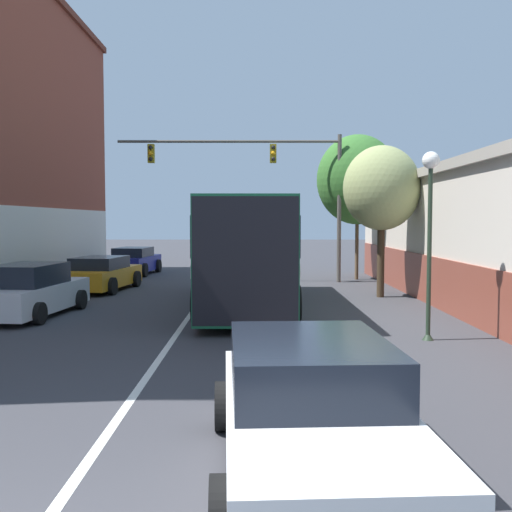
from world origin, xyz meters
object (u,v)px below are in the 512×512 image
object	(u,v)px
traffic_signal_gantry	(274,174)
street_tree_near	(384,189)
parked_car_left_near	(34,292)
hatchback_foreground	(314,411)
parked_car_left_far	(137,261)
street_tree_far	(360,180)
parked_car_left_mid	(105,274)
street_lamp	(433,215)
bus	(250,247)

from	to	relation	value
traffic_signal_gantry	street_tree_near	size ratio (longest dim) A/B	1.83
parked_car_left_near	street_tree_near	bearing A→B (deg)	-62.64
hatchback_foreground	parked_car_left_far	size ratio (longest dim) A/B	1.07
hatchback_foreground	traffic_signal_gantry	world-z (taller)	traffic_signal_gantry
hatchback_foreground	parked_car_left_near	distance (m)	12.54
traffic_signal_gantry	street_tree_far	distance (m)	4.12
parked_car_left_mid	street_tree_far	distance (m)	12.02
street_tree_far	parked_car_left_near	bearing A→B (deg)	-136.19
parked_car_left_far	street_lamp	distance (m)	19.21
parked_car_left_mid	street_tree_near	distance (m)	10.97
parked_car_left_near	traffic_signal_gantry	distance (m)	12.32
bus	street_lamp	bearing A→B (deg)	-142.55
hatchback_foreground	parked_car_left_near	bearing A→B (deg)	30.57
bus	street_tree_near	bearing A→B (deg)	-64.93
parked_car_left_near	street_tree_near	size ratio (longest dim) A/B	0.86
bus	hatchback_foreground	xyz separation A→B (m)	(0.88, -12.44, -1.19)
bus	street_tree_near	world-z (taller)	street_tree_near
street_lamp	street_tree_near	world-z (taller)	street_tree_near
traffic_signal_gantry	parked_car_left_near	bearing A→B (deg)	-126.86
hatchback_foreground	parked_car_left_mid	distance (m)	17.87
street_tree_near	parked_car_left_mid	bearing A→B (deg)	169.19
bus	hatchback_foreground	bearing A→B (deg)	-176.42
parked_car_left_far	street_tree_near	bearing A→B (deg)	-124.80
traffic_signal_gantry	street_lamp	world-z (taller)	traffic_signal_gantry
hatchback_foreground	street_tree_near	size ratio (longest dim) A/B	0.88
street_tree_near	traffic_signal_gantry	bearing A→B (deg)	126.19
street_tree_far	parked_car_left_mid	bearing A→B (deg)	-157.79
bus	parked_car_left_mid	world-z (taller)	bus
street_tree_far	street_tree_near	bearing A→B (deg)	-91.95
bus	street_lamp	size ratio (longest dim) A/B	2.47
bus	parked_car_left_far	xyz separation A→B (m)	(-5.77, 10.95, -1.20)
hatchback_foreground	street_tree_near	xyz separation A→B (m)	(3.79, 14.67, 3.14)
street_tree_far	bus	bearing A→B (deg)	-119.86
traffic_signal_gantry	street_tree_far	xyz separation A→B (m)	(3.94, 1.17, -0.18)
hatchback_foreground	street_tree_near	distance (m)	15.47
parked_car_left_near	parked_car_left_far	world-z (taller)	parked_car_left_near
street_tree_far	parked_car_left_far	bearing A→B (deg)	167.01
parked_car_left_far	street_lamp	world-z (taller)	street_lamp
parked_car_left_near	street_tree_near	distance (m)	11.93
hatchback_foreground	parked_car_left_mid	bearing A→B (deg)	18.44
street_lamp	traffic_signal_gantry	bearing A→B (deg)	104.31
parked_car_left_far	parked_car_left_mid	bearing A→B (deg)	-173.90
parked_car_left_far	street_tree_far	xyz separation A→B (m)	(10.65, -2.46, 3.87)
parked_car_left_mid	street_tree_far	size ratio (longest dim) A/B	0.70
street_tree_near	parked_car_left_far	bearing A→B (deg)	140.10
traffic_signal_gantry	street_tree_near	world-z (taller)	traffic_signal_gantry
parked_car_left_mid	hatchback_foreground	bearing A→B (deg)	-151.43
traffic_signal_gantry	street_tree_far	world-z (taller)	street_tree_far
parked_car_left_mid	traffic_signal_gantry	world-z (taller)	traffic_signal_gantry
hatchback_foreground	street_lamp	world-z (taller)	street_lamp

